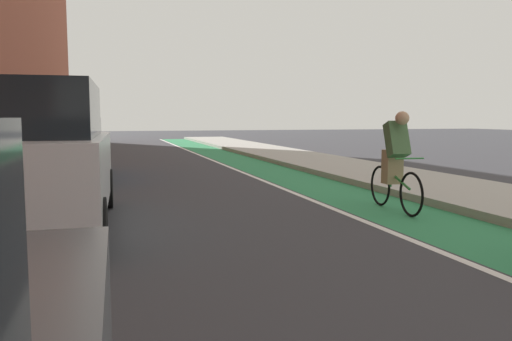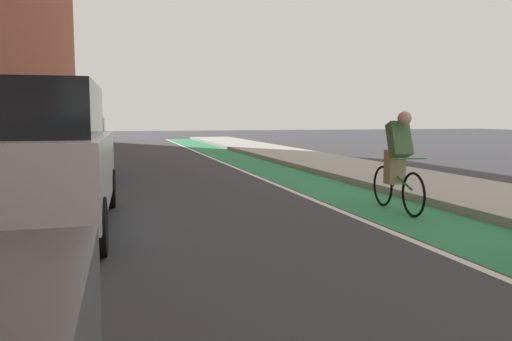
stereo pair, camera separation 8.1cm
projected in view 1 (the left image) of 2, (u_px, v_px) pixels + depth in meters
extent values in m
plane|color=#38383D|center=(174.00, 176.00, 13.45)|extent=(94.35, 94.35, 0.00)
cube|color=#2D8451|center=(258.00, 166.00, 16.16)|extent=(1.60, 42.89, 0.00)
cube|color=white|center=(230.00, 167.00, 15.91)|extent=(0.12, 42.89, 0.00)
cube|color=#A8A59E|center=(323.00, 163.00, 16.76)|extent=(2.83, 42.89, 0.14)
cube|color=silver|center=(34.00, 172.00, 6.92)|extent=(2.04, 4.36, 0.95)
cube|color=black|center=(28.00, 112.00, 6.63)|extent=(1.75, 2.63, 0.75)
cylinder|color=black|center=(106.00, 189.00, 8.73)|extent=(0.24, 0.67, 0.66)
cylinder|color=black|center=(97.00, 227.00, 5.64)|extent=(0.24, 0.67, 0.66)
cube|color=navy|center=(67.00, 152.00, 12.80)|extent=(1.91, 4.29, 0.70)
cube|color=black|center=(65.00, 129.00, 12.54)|extent=(1.66, 1.81, 0.55)
cylinder|color=black|center=(40.00, 161.00, 14.13)|extent=(0.23, 0.66, 0.66)
cylinder|color=black|center=(104.00, 160.00, 14.58)|extent=(0.23, 0.66, 0.66)
cylinder|color=black|center=(20.00, 173.00, 11.09)|extent=(0.23, 0.66, 0.66)
cylinder|color=black|center=(102.00, 171.00, 11.55)|extent=(0.23, 0.66, 0.66)
torus|color=black|center=(411.00, 194.00, 7.93)|extent=(0.08, 0.70, 0.70)
torus|color=black|center=(380.00, 186.00, 8.95)|extent=(0.08, 0.70, 0.70)
cylinder|color=#338C3F|center=(395.00, 176.00, 8.42)|extent=(0.10, 0.96, 0.33)
cylinder|color=#338C3F|center=(390.00, 170.00, 8.59)|extent=(0.04, 0.12, 0.55)
cylinder|color=#338C3F|center=(410.00, 158.00, 7.95)|extent=(0.48, 0.05, 0.02)
cube|color=tan|center=(392.00, 167.00, 8.51)|extent=(0.29, 0.26, 0.56)
cube|color=#4C7247|center=(397.00, 139.00, 8.33)|extent=(0.34, 0.42, 0.60)
sphere|color=tan|center=(402.00, 118.00, 8.15)|extent=(0.22, 0.22, 0.22)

